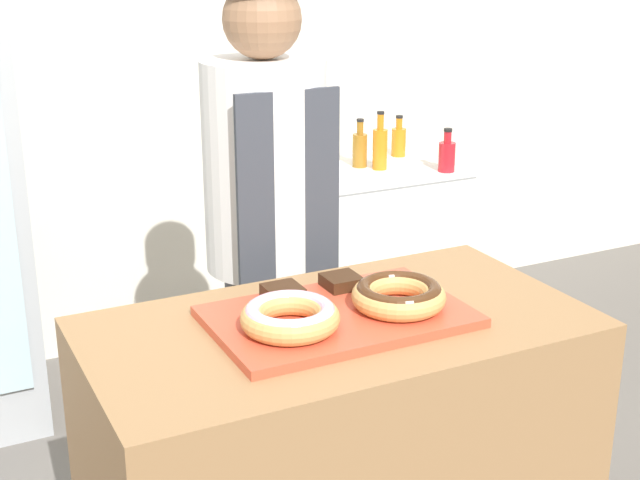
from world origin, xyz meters
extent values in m
cube|color=silver|center=(0.00, 2.13, 1.35)|extent=(8.00, 0.06, 2.70)
cube|color=#D84C33|center=(0.00, 0.00, 0.96)|extent=(0.62, 0.40, 0.02)
torus|color=tan|center=(-0.15, -0.04, 1.00)|extent=(0.23, 0.23, 0.06)
torus|color=#EFADC6|center=(-0.15, -0.04, 1.02)|extent=(0.21, 0.21, 0.04)
torus|color=tan|center=(0.15, -0.04, 1.00)|extent=(0.23, 0.23, 0.06)
torus|color=#472814|center=(0.15, -0.04, 1.02)|extent=(0.21, 0.21, 0.04)
cube|color=#382111|center=(-0.08, 0.14, 0.99)|extent=(0.09, 0.09, 0.03)
cube|color=#382111|center=(0.08, 0.14, 0.99)|extent=(0.09, 0.09, 0.03)
cylinder|color=#4C4C51|center=(0.09, 0.66, 0.43)|extent=(0.27, 0.27, 0.86)
cylinder|color=white|center=(0.09, 0.66, 1.18)|extent=(0.38, 0.38, 0.64)
cube|color=#383D47|center=(0.09, 0.49, 0.76)|extent=(0.32, 0.02, 1.35)
sphere|color=#936B4C|center=(0.09, 0.66, 1.62)|extent=(0.23, 0.23, 0.23)
cube|color=white|center=(1.02, 1.74, 0.41)|extent=(0.89, 0.62, 0.82)
cube|color=gray|center=(1.02, 1.74, 0.80)|extent=(0.89, 0.62, 0.01)
cylinder|color=orange|center=(1.11, 1.70, 0.91)|extent=(0.07, 0.07, 0.19)
cylinder|color=orange|center=(1.11, 1.70, 1.04)|extent=(0.03, 0.03, 0.07)
cylinder|color=black|center=(1.11, 1.70, 1.08)|extent=(0.03, 0.03, 0.01)
cylinder|color=orange|center=(1.32, 1.89, 0.89)|extent=(0.07, 0.07, 0.14)
cylinder|color=orange|center=(1.32, 1.89, 0.98)|extent=(0.03, 0.03, 0.05)
cylinder|color=black|center=(1.32, 1.89, 1.02)|extent=(0.03, 0.03, 0.01)
cylinder|color=#99661E|center=(1.05, 1.78, 0.90)|extent=(0.07, 0.07, 0.15)
cylinder|color=#99661E|center=(1.05, 1.78, 1.01)|extent=(0.03, 0.03, 0.06)
cylinder|color=black|center=(1.05, 1.78, 1.04)|extent=(0.03, 0.03, 0.01)
cylinder|color=red|center=(1.36, 1.52, 0.89)|extent=(0.08, 0.08, 0.13)
cylinder|color=red|center=(1.36, 1.52, 0.98)|extent=(0.03, 0.03, 0.05)
cylinder|color=black|center=(1.36, 1.52, 1.01)|extent=(0.04, 0.04, 0.01)
camera|label=1|loc=(-0.93, -1.77, 1.84)|focal=50.00mm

